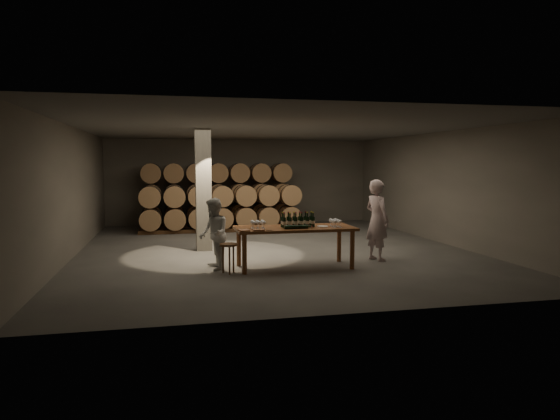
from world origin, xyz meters
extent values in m
plane|color=#4C4A47|center=(0.00, 0.00, 0.00)|extent=(12.00, 12.00, 0.00)
plane|color=#605E59|center=(0.00, 0.00, 3.20)|extent=(12.00, 12.00, 0.00)
plane|color=#645F56|center=(0.00, 6.00, 1.60)|extent=(10.00, 0.00, 10.00)
plane|color=#645F56|center=(0.00, -6.00, 1.60)|extent=(10.00, 0.00, 10.00)
plane|color=#645F56|center=(-5.00, 0.00, 1.60)|extent=(0.00, 12.00, 12.00)
plane|color=#645F56|center=(5.00, 0.00, 1.60)|extent=(0.00, 12.00, 12.00)
cube|color=slate|center=(-1.80, 0.20, 1.60)|extent=(0.40, 0.40, 3.20)
cylinder|color=brown|center=(-1.18, -2.93, 0.42)|extent=(0.10, 0.10, 0.84)
cylinder|color=brown|center=(1.18, -2.93, 0.42)|extent=(0.10, 0.10, 0.84)
cylinder|color=brown|center=(-1.18, -2.07, 0.42)|extent=(0.10, 0.10, 0.84)
cylinder|color=brown|center=(1.18, -2.07, 0.42)|extent=(0.10, 0.10, 0.84)
cube|color=brown|center=(0.00, -2.50, 0.87)|extent=(2.60, 1.10, 0.06)
cube|color=#512E1B|center=(-0.96, 4.90, 0.06)|extent=(5.48, 0.10, 0.12)
cube|color=#512E1B|center=(-0.96, 5.50, 0.06)|extent=(5.48, 0.10, 0.12)
cylinder|color=#AB794D|center=(-3.30, 5.20, 0.47)|extent=(0.70, 0.95, 0.70)
cylinder|color=black|center=(-3.30, 4.94, 0.47)|extent=(0.73, 0.04, 0.73)
cylinder|color=black|center=(-3.30, 5.46, 0.47)|extent=(0.73, 0.04, 0.73)
cylinder|color=#AB794D|center=(-2.52, 5.20, 0.47)|extent=(0.70, 0.95, 0.70)
cylinder|color=black|center=(-2.52, 4.94, 0.47)|extent=(0.73, 0.04, 0.73)
cylinder|color=black|center=(-2.52, 5.46, 0.47)|extent=(0.73, 0.04, 0.73)
cylinder|color=#AB794D|center=(-1.74, 5.20, 0.47)|extent=(0.70, 0.95, 0.70)
cylinder|color=black|center=(-1.74, 4.94, 0.47)|extent=(0.73, 0.04, 0.73)
cylinder|color=black|center=(-1.74, 5.46, 0.47)|extent=(0.73, 0.04, 0.73)
cylinder|color=#AB794D|center=(-0.96, 5.20, 0.47)|extent=(0.70, 0.95, 0.70)
cylinder|color=black|center=(-0.96, 4.94, 0.47)|extent=(0.73, 0.04, 0.73)
cylinder|color=black|center=(-0.96, 5.46, 0.47)|extent=(0.73, 0.04, 0.73)
cylinder|color=#AB794D|center=(-0.18, 5.20, 0.47)|extent=(0.70, 0.95, 0.70)
cylinder|color=black|center=(-0.18, 4.94, 0.47)|extent=(0.73, 0.04, 0.73)
cylinder|color=black|center=(-0.18, 5.46, 0.47)|extent=(0.73, 0.04, 0.73)
cylinder|color=#AB794D|center=(0.60, 5.20, 0.47)|extent=(0.70, 0.95, 0.70)
cylinder|color=black|center=(0.60, 4.94, 0.47)|extent=(0.73, 0.04, 0.73)
cylinder|color=black|center=(0.60, 5.46, 0.47)|extent=(0.73, 0.04, 0.73)
cylinder|color=#AB794D|center=(1.38, 5.20, 0.47)|extent=(0.70, 0.95, 0.70)
cylinder|color=black|center=(1.38, 4.94, 0.47)|extent=(0.73, 0.04, 0.73)
cylinder|color=black|center=(1.38, 5.46, 0.47)|extent=(0.73, 0.04, 0.73)
cylinder|color=#AB794D|center=(-3.30, 5.20, 1.21)|extent=(0.70, 0.95, 0.70)
cylinder|color=black|center=(-3.30, 4.94, 1.21)|extent=(0.73, 0.04, 0.73)
cylinder|color=black|center=(-3.30, 5.46, 1.21)|extent=(0.73, 0.04, 0.73)
cylinder|color=#AB794D|center=(-2.52, 5.20, 1.21)|extent=(0.70, 0.95, 0.70)
cylinder|color=black|center=(-2.52, 4.94, 1.21)|extent=(0.73, 0.04, 0.73)
cylinder|color=black|center=(-2.52, 5.46, 1.21)|extent=(0.73, 0.04, 0.73)
cylinder|color=#AB794D|center=(-1.74, 5.20, 1.21)|extent=(0.70, 0.95, 0.70)
cylinder|color=black|center=(-1.74, 4.94, 1.21)|extent=(0.73, 0.04, 0.73)
cylinder|color=black|center=(-1.74, 5.46, 1.21)|extent=(0.73, 0.04, 0.73)
cylinder|color=#AB794D|center=(-0.96, 5.20, 1.21)|extent=(0.70, 0.95, 0.70)
cylinder|color=black|center=(-0.96, 4.94, 1.21)|extent=(0.73, 0.04, 0.73)
cylinder|color=black|center=(-0.96, 5.46, 1.21)|extent=(0.73, 0.04, 0.73)
cylinder|color=#AB794D|center=(-0.18, 5.20, 1.21)|extent=(0.70, 0.95, 0.70)
cylinder|color=black|center=(-0.18, 4.94, 1.21)|extent=(0.73, 0.04, 0.73)
cylinder|color=black|center=(-0.18, 5.46, 1.21)|extent=(0.73, 0.04, 0.73)
cylinder|color=#AB794D|center=(0.60, 5.20, 1.21)|extent=(0.70, 0.95, 0.70)
cylinder|color=black|center=(0.60, 4.94, 1.21)|extent=(0.73, 0.04, 0.73)
cylinder|color=black|center=(0.60, 5.46, 1.21)|extent=(0.73, 0.04, 0.73)
cylinder|color=#AB794D|center=(1.38, 5.20, 1.21)|extent=(0.70, 0.95, 0.70)
cylinder|color=black|center=(1.38, 4.94, 1.21)|extent=(0.73, 0.04, 0.73)
cylinder|color=black|center=(1.38, 5.46, 1.21)|extent=(0.73, 0.04, 0.73)
cylinder|color=#AB794D|center=(-3.30, 5.20, 1.95)|extent=(0.70, 0.95, 0.70)
cylinder|color=black|center=(-3.30, 4.94, 1.95)|extent=(0.73, 0.04, 0.73)
cylinder|color=black|center=(-3.30, 5.46, 1.95)|extent=(0.73, 0.04, 0.73)
cylinder|color=#AB794D|center=(-2.52, 5.20, 1.95)|extent=(0.70, 0.95, 0.70)
cylinder|color=black|center=(-2.52, 4.94, 1.95)|extent=(0.73, 0.04, 0.73)
cylinder|color=black|center=(-2.52, 5.46, 1.95)|extent=(0.73, 0.04, 0.73)
cylinder|color=#AB794D|center=(-1.74, 5.20, 1.95)|extent=(0.70, 0.95, 0.70)
cylinder|color=black|center=(-1.74, 4.94, 1.95)|extent=(0.73, 0.04, 0.73)
cylinder|color=black|center=(-1.74, 5.46, 1.95)|extent=(0.73, 0.04, 0.73)
cylinder|color=#AB794D|center=(-0.96, 5.20, 1.95)|extent=(0.70, 0.95, 0.70)
cylinder|color=black|center=(-0.96, 4.94, 1.95)|extent=(0.73, 0.04, 0.73)
cylinder|color=black|center=(-0.96, 5.46, 1.95)|extent=(0.73, 0.04, 0.73)
cylinder|color=#AB794D|center=(-0.18, 5.20, 1.95)|extent=(0.70, 0.95, 0.70)
cylinder|color=black|center=(-0.18, 4.94, 1.95)|extent=(0.73, 0.04, 0.73)
cylinder|color=black|center=(-0.18, 5.46, 1.95)|extent=(0.73, 0.04, 0.73)
cylinder|color=#AB794D|center=(0.60, 5.20, 1.95)|extent=(0.70, 0.95, 0.70)
cylinder|color=black|center=(0.60, 4.94, 1.95)|extent=(0.73, 0.04, 0.73)
cylinder|color=black|center=(0.60, 5.46, 1.95)|extent=(0.73, 0.04, 0.73)
cylinder|color=#AB794D|center=(1.38, 5.20, 1.95)|extent=(0.70, 0.95, 0.70)
cylinder|color=black|center=(1.38, 4.94, 1.95)|extent=(0.73, 0.04, 0.73)
cylinder|color=black|center=(1.38, 5.46, 1.95)|extent=(0.73, 0.04, 0.73)
cube|color=#512E1B|center=(-0.96, 3.50, 0.06)|extent=(5.48, 0.10, 0.12)
cube|color=#512E1B|center=(-0.96, 4.10, 0.06)|extent=(5.48, 0.10, 0.12)
cylinder|color=#AB794D|center=(-3.30, 3.80, 0.47)|extent=(0.70, 0.95, 0.70)
cylinder|color=black|center=(-3.30, 3.54, 0.47)|extent=(0.73, 0.04, 0.73)
cylinder|color=black|center=(-3.30, 4.06, 0.47)|extent=(0.73, 0.04, 0.73)
cylinder|color=#AB794D|center=(-2.52, 3.80, 0.47)|extent=(0.70, 0.95, 0.70)
cylinder|color=black|center=(-2.52, 3.54, 0.47)|extent=(0.73, 0.04, 0.73)
cylinder|color=black|center=(-2.52, 4.06, 0.47)|extent=(0.73, 0.04, 0.73)
cylinder|color=#AB794D|center=(-1.74, 3.80, 0.47)|extent=(0.70, 0.95, 0.70)
cylinder|color=black|center=(-1.74, 3.54, 0.47)|extent=(0.73, 0.04, 0.73)
cylinder|color=black|center=(-1.74, 4.06, 0.47)|extent=(0.73, 0.04, 0.73)
cylinder|color=#AB794D|center=(-0.96, 3.80, 0.47)|extent=(0.70, 0.95, 0.70)
cylinder|color=black|center=(-0.96, 3.54, 0.47)|extent=(0.73, 0.04, 0.73)
cylinder|color=black|center=(-0.96, 4.06, 0.47)|extent=(0.73, 0.04, 0.73)
cylinder|color=#AB794D|center=(-0.18, 3.80, 0.47)|extent=(0.70, 0.95, 0.70)
cylinder|color=black|center=(-0.18, 3.54, 0.47)|extent=(0.73, 0.04, 0.73)
cylinder|color=black|center=(-0.18, 4.06, 0.47)|extent=(0.73, 0.04, 0.73)
cylinder|color=#AB794D|center=(0.60, 3.80, 0.47)|extent=(0.70, 0.95, 0.70)
cylinder|color=black|center=(0.60, 3.54, 0.47)|extent=(0.73, 0.04, 0.73)
cylinder|color=black|center=(0.60, 4.06, 0.47)|extent=(0.73, 0.04, 0.73)
cylinder|color=#AB794D|center=(1.38, 3.80, 0.47)|extent=(0.70, 0.95, 0.70)
cylinder|color=black|center=(1.38, 3.54, 0.47)|extent=(0.73, 0.04, 0.73)
cylinder|color=black|center=(1.38, 4.06, 0.47)|extent=(0.73, 0.04, 0.73)
cylinder|color=#AB794D|center=(-3.30, 3.80, 1.21)|extent=(0.70, 0.95, 0.70)
cylinder|color=black|center=(-3.30, 3.54, 1.21)|extent=(0.73, 0.04, 0.73)
cylinder|color=black|center=(-3.30, 4.06, 1.21)|extent=(0.73, 0.04, 0.73)
cylinder|color=#AB794D|center=(-2.52, 3.80, 1.21)|extent=(0.70, 0.95, 0.70)
cylinder|color=black|center=(-2.52, 3.54, 1.21)|extent=(0.73, 0.04, 0.73)
cylinder|color=black|center=(-2.52, 4.06, 1.21)|extent=(0.73, 0.04, 0.73)
cylinder|color=#AB794D|center=(-1.74, 3.80, 1.21)|extent=(0.70, 0.95, 0.70)
cylinder|color=black|center=(-1.74, 3.54, 1.21)|extent=(0.73, 0.04, 0.73)
cylinder|color=black|center=(-1.74, 4.06, 1.21)|extent=(0.73, 0.04, 0.73)
cylinder|color=#AB794D|center=(-0.96, 3.80, 1.21)|extent=(0.70, 0.95, 0.70)
cylinder|color=black|center=(-0.96, 3.54, 1.21)|extent=(0.73, 0.04, 0.73)
cylinder|color=black|center=(-0.96, 4.06, 1.21)|extent=(0.73, 0.04, 0.73)
cylinder|color=#AB794D|center=(-0.18, 3.80, 1.21)|extent=(0.70, 0.95, 0.70)
cylinder|color=black|center=(-0.18, 3.54, 1.21)|extent=(0.73, 0.04, 0.73)
cylinder|color=black|center=(-0.18, 4.06, 1.21)|extent=(0.73, 0.04, 0.73)
cylinder|color=#AB794D|center=(0.60, 3.80, 1.21)|extent=(0.70, 0.95, 0.70)
cylinder|color=black|center=(0.60, 3.54, 1.21)|extent=(0.73, 0.04, 0.73)
cylinder|color=black|center=(0.60, 4.06, 1.21)|extent=(0.73, 0.04, 0.73)
cylinder|color=#AB794D|center=(1.38, 3.80, 1.21)|extent=(0.70, 0.95, 0.70)
cylinder|color=black|center=(1.38, 3.54, 1.21)|extent=(0.73, 0.04, 0.73)
cylinder|color=black|center=(1.38, 4.06, 1.21)|extent=(0.73, 0.04, 0.73)
cylinder|color=black|center=(-0.26, -2.58, 1.01)|extent=(0.08, 0.08, 0.23)
cylinder|color=silver|center=(-0.26, -2.58, 1.00)|extent=(0.08, 0.08, 0.07)
cylinder|color=black|center=(-0.26, -2.58, 1.17)|extent=(0.03, 0.03, 0.09)
cylinder|color=gold|center=(-0.26, -2.58, 1.22)|extent=(0.03, 0.03, 0.03)
cylinder|color=black|center=(-0.26, -2.43, 1.01)|extent=(0.08, 0.08, 0.23)
cylinder|color=silver|center=(-0.26, -2.43, 1.00)|extent=(0.08, 0.08, 0.07)
cylinder|color=black|center=(-0.26, -2.43, 1.17)|extent=(0.03, 0.03, 0.09)
cylinder|color=maroon|center=(-0.26, -2.43, 1.22)|extent=(0.03, 0.03, 0.03)
cylinder|color=black|center=(-0.13, -2.58, 1.01)|extent=(0.08, 0.08, 0.23)
cylinder|color=silver|center=(-0.13, -2.58, 1.00)|extent=(0.08, 0.08, 0.07)
cylinder|color=black|center=(-0.13, -2.58, 1.17)|extent=(0.03, 0.03, 0.09)
cylinder|color=maroon|center=(-0.13, -2.58, 1.22)|extent=(0.03, 0.03, 0.03)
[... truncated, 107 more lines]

